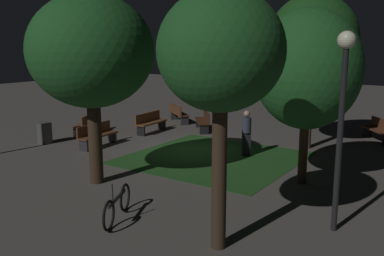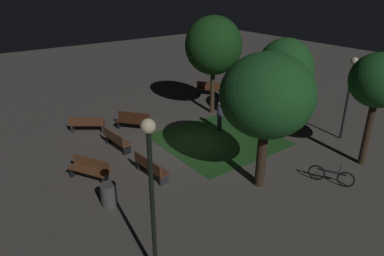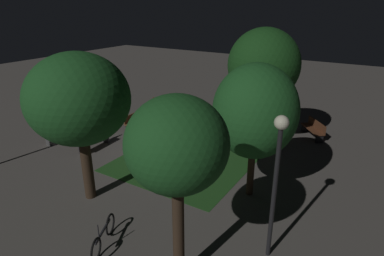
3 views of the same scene
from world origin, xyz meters
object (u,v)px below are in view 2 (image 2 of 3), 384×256
object	(u,v)px
pedestrian	(220,115)
trash_bin	(109,194)
lamp_post_plaza_west	(350,84)
tree_left_canopy	(379,81)
tree_tall_center	(284,71)
tree_right_canopy	(267,96)
bench_near_trees	(116,139)
bicycle	(331,176)
bench_corner	(87,124)
bench_front_left	(209,88)
bench_front_right	(150,167)
lamp_post_plaza_east	(151,176)
bench_lawn_edge	(133,120)
bench_path_side	(90,169)
tree_back_left	(213,46)

from	to	relation	value
pedestrian	trash_bin	bearing A→B (deg)	-70.12
lamp_post_plaza_west	trash_bin	size ratio (longest dim) A/B	4.97
tree_left_canopy	trash_bin	bearing A→B (deg)	-110.18
pedestrian	tree_tall_center	bearing A→B (deg)	56.33
tree_right_canopy	bench_near_trees	bearing A→B (deg)	-153.10
tree_tall_center	tree_left_canopy	size ratio (longest dim) A/B	0.99
trash_bin	bicycle	world-z (taller)	bicycle
bench_near_trees	bench_corner	bearing A→B (deg)	-171.04
bench_front_left	lamp_post_plaza_west	xyz separation A→B (m)	(9.50, 0.90, 2.36)
bench_near_trees	bench_front_right	xyz separation A→B (m)	(3.19, 0.00, 0.00)
bench_corner	trash_bin	bearing A→B (deg)	-14.57
tree_tall_center	bench_front_right	bearing A→B (deg)	-88.63
bench_near_trees	trash_bin	world-z (taller)	bench_near_trees
lamp_post_plaza_east	pedestrian	distance (m)	10.36
bench_front_right	bicycle	bearing A→B (deg)	49.90
bench_front_left	trash_bin	distance (m)	13.38
bench_lawn_edge	tree_tall_center	xyz separation A→B (m)	(4.66, 6.25, 2.71)
bench_lawn_edge	bench_path_side	size ratio (longest dim) A/B	0.94
tree_left_canopy	trash_bin	world-z (taller)	tree_left_canopy
bench_lawn_edge	tree_tall_center	bearing A→B (deg)	53.31
tree_tall_center	bench_near_trees	bearing A→B (deg)	-110.57
bench_front_right	pedestrian	bearing A→B (deg)	110.14
bench_near_trees	tree_right_canopy	xyz separation A→B (m)	(6.21, 3.15, 3.17)
bench_path_side	trash_bin	world-z (taller)	bench_path_side
bench_corner	bench_lawn_edge	bearing A→B (deg)	65.09
bench_near_trees	bench_path_side	world-z (taller)	same
trash_bin	pedestrian	bearing A→B (deg)	109.88
bench_front_right	tree_tall_center	xyz separation A→B (m)	(-0.19, 7.99, 2.71)
tree_right_canopy	tree_tall_center	size ratio (longest dim) A/B	1.08
bench_front_left	lamp_post_plaza_east	size ratio (longest dim) A/B	0.37
bench_lawn_edge	lamp_post_plaza_east	xyz separation A→B (m)	(9.34, -4.18, 2.64)
tree_back_left	tree_tall_center	bearing A→B (deg)	17.18
tree_left_canopy	pedestrian	bearing A→B (deg)	-157.50
tree_left_canopy	bench_corner	bearing A→B (deg)	-140.79
tree_back_left	trash_bin	distance (m)	10.80
bench_near_trees	bicycle	distance (m)	9.53
bench_near_trees	lamp_post_plaza_west	size ratio (longest dim) A/B	0.44
lamp_post_plaza_east	bench_front_left	bearing A→B (deg)	135.92
tree_back_left	lamp_post_plaza_east	world-z (taller)	tree_back_left
bench_path_side	lamp_post_plaza_east	size ratio (longest dim) A/B	0.39
lamp_post_plaza_east	tree_right_canopy	bearing A→B (deg)	104.80
bench_front_left	pedestrian	size ratio (longest dim) A/B	1.06
bench_path_side	bicycle	xyz separation A→B (m)	(5.91, 7.52, -0.14)
tree_left_canopy	lamp_post_plaza_east	size ratio (longest dim) A/B	1.06
bench_corner	tree_tall_center	bearing A→B (deg)	56.06
bench_front_left	lamp_post_plaza_east	bearing A→B (deg)	-44.08
bench_front_left	lamp_post_plaza_west	world-z (taller)	lamp_post_plaza_west
tree_left_canopy	bicycle	distance (m)	4.21
bench_front_right	tree_left_canopy	xyz separation A→B (m)	(4.47, 8.00, 3.23)
bench_near_trees	tree_left_canopy	size ratio (longest dim) A/B	0.38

